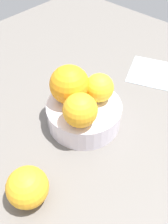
{
  "coord_description": "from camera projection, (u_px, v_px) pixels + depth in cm",
  "views": [
    {
      "loc": [
        -27.77,
        -25.37,
        41.95
      ],
      "look_at": [
        0.0,
        0.0,
        3.11
      ],
      "focal_mm": 40.29,
      "sensor_mm": 36.0,
      "label": 1
    }
  ],
  "objects": [
    {
      "name": "ground_plane",
      "position": [
        84.0,
        125.0,
        0.57
      ],
      "size": [
        110.0,
        110.0,
        2.0
      ],
      "primitive_type": "cube",
      "color": "#66605B"
    },
    {
      "name": "folded_napkin",
      "position": [
        153.0,
        73.0,
        0.69
      ],
      "size": [
        16.51,
        16.51,
        0.3
      ],
      "primitive_type": "cube",
      "rotation": [
        0.0,
        0.0,
        0.39
      ],
      "color": "silver",
      "rests_on": "ground_plane"
    },
    {
      "name": "orange_in_bowl_1",
      "position": [
        99.0,
        88.0,
        0.52
      ],
      "size": [
        6.08,
        6.08,
        6.08
      ],
      "primitive_type": "sphere",
      "color": "yellow",
      "rests_on": "fruit_bowl"
    },
    {
      "name": "orange_in_bowl_2",
      "position": [
        80.0,
        110.0,
        0.47
      ],
      "size": [
        6.7,
        6.7,
        6.7
      ],
      "primitive_type": "sphere",
      "color": "#F9A823",
      "rests_on": "fruit_bowl"
    },
    {
      "name": "orange_in_bowl_0",
      "position": [
        69.0,
        85.0,
        0.51
      ],
      "size": [
        8.17,
        8.17,
        8.17
      ],
      "primitive_type": "sphere",
      "color": "orange",
      "rests_on": "fruit_bowl"
    },
    {
      "name": "fruit_bowl",
      "position": [
        84.0,
        114.0,
        0.55
      ],
      "size": [
        16.0,
        16.0,
        5.18
      ],
      "color": "silver",
      "rests_on": "ground_plane"
    },
    {
      "name": "orange_loose_0",
      "position": [
        28.0,
        187.0,
        0.41
      ],
      "size": [
        7.13,
        7.13,
        7.13
      ],
      "primitive_type": "sphere",
      "color": "#F9A823",
      "rests_on": "ground_plane"
    }
  ]
}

